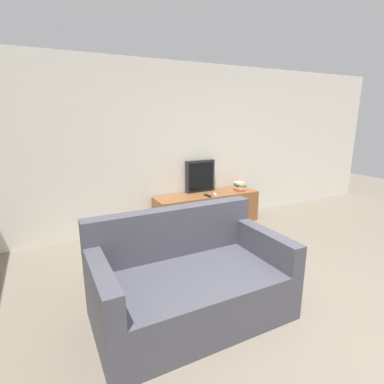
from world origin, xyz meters
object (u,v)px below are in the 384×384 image
object	(u,v)px
book_stack	(239,186)
remote_secondary	(215,195)
television	(200,176)
couch	(189,283)
tv_stand	(207,209)
remote_on_stand	(208,196)

from	to	relation	value
book_stack	remote_secondary	size ratio (longest dim) A/B	1.41
television	couch	size ratio (longest dim) A/B	0.32
tv_stand	book_stack	bearing A→B (deg)	-3.77
tv_stand	remote_secondary	distance (m)	0.31
couch	remote_on_stand	xyz separation A→B (m)	(1.26, 1.87, 0.23)
book_stack	remote_secondary	distance (m)	0.56
remote_on_stand	remote_secondary	distance (m)	0.14
remote_on_stand	book_stack	bearing A→B (deg)	7.59
book_stack	television	bearing A→B (deg)	160.11
remote_secondary	book_stack	bearing A→B (deg)	9.31
television	remote_secondary	world-z (taller)	television
couch	television	bearing A→B (deg)	59.15
television	remote_secondary	bearing A→B (deg)	-73.04
remote_on_stand	remote_secondary	xyz separation A→B (m)	(0.14, 0.00, 0.00)
television	remote_on_stand	size ratio (longest dim) A/B	3.26
tv_stand	couch	world-z (taller)	couch
television	couch	bearing A→B (deg)	-120.54
television	remote_on_stand	bearing A→B (deg)	-96.38
tv_stand	television	xyz separation A→B (m)	(-0.03, 0.19, 0.53)
tv_stand	couch	distance (m)	2.40
book_stack	remote_secondary	world-z (taller)	book_stack
television	remote_on_stand	xyz separation A→B (m)	(-0.04, -0.33, -0.26)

